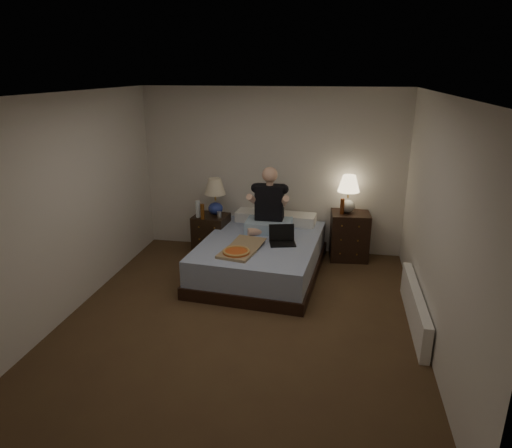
% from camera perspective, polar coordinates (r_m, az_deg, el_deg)
% --- Properties ---
extents(floor, '(4.00, 4.50, 0.00)m').
position_cam_1_polar(floor, '(5.38, -1.76, -11.67)').
color(floor, brown).
rests_on(floor, ground).
extents(ceiling, '(4.00, 4.50, 0.00)m').
position_cam_1_polar(ceiling, '(4.65, -2.07, 15.96)').
color(ceiling, white).
rests_on(ceiling, ground).
extents(wall_back, '(4.00, 0.00, 2.50)m').
position_cam_1_polar(wall_back, '(7.01, 1.99, 6.59)').
color(wall_back, silver).
rests_on(wall_back, ground).
extents(wall_front, '(4.00, 0.00, 2.50)m').
position_cam_1_polar(wall_front, '(2.90, -11.53, -12.30)').
color(wall_front, silver).
rests_on(wall_front, ground).
extents(wall_left, '(0.00, 4.50, 2.50)m').
position_cam_1_polar(wall_left, '(5.63, -22.24, 2.13)').
color(wall_left, silver).
rests_on(wall_left, ground).
extents(wall_right, '(0.00, 4.50, 2.50)m').
position_cam_1_polar(wall_right, '(4.87, 21.74, -0.25)').
color(wall_right, silver).
rests_on(wall_right, ground).
extents(bed, '(1.69, 2.15, 0.51)m').
position_cam_1_polar(bed, '(6.37, 0.60, -4.09)').
color(bed, '#5A75B5').
rests_on(bed, floor).
extents(nightstand_left, '(0.53, 0.49, 0.64)m').
position_cam_1_polar(nightstand_left, '(7.01, -5.60, -1.41)').
color(nightstand_left, black).
rests_on(nightstand_left, floor).
extents(nightstand_right, '(0.59, 0.54, 0.72)m').
position_cam_1_polar(nightstand_right, '(7.00, 11.57, -1.40)').
color(nightstand_right, black).
rests_on(nightstand_right, floor).
extents(lamp_left, '(0.36, 0.36, 0.56)m').
position_cam_1_polar(lamp_left, '(6.87, -5.12, 3.43)').
color(lamp_left, '#283993').
rests_on(lamp_left, nightstand_left).
extents(lamp_right, '(0.33, 0.33, 0.56)m').
position_cam_1_polar(lamp_right, '(6.81, 11.45, 3.70)').
color(lamp_right, '#9B9A93').
rests_on(lamp_right, nightstand_right).
extents(water_bottle, '(0.07, 0.07, 0.25)m').
position_cam_1_polar(water_bottle, '(6.82, -7.27, 1.87)').
color(water_bottle, white).
rests_on(water_bottle, nightstand_left).
extents(soda_can, '(0.07, 0.07, 0.10)m').
position_cam_1_polar(soda_can, '(6.77, -4.63, 1.16)').
color(soda_can, beige).
rests_on(soda_can, nightstand_left).
extents(beer_bottle_left, '(0.06, 0.06, 0.23)m').
position_cam_1_polar(beer_bottle_left, '(6.72, -6.73, 1.55)').
color(beer_bottle_left, '#60330D').
rests_on(beer_bottle_left, nightstand_left).
extents(beer_bottle_right, '(0.06, 0.06, 0.23)m').
position_cam_1_polar(beer_bottle_right, '(6.76, 10.73, 2.19)').
color(beer_bottle_right, '#5B270D').
rests_on(beer_bottle_right, nightstand_right).
extents(person, '(0.67, 0.53, 0.93)m').
position_cam_1_polar(person, '(6.47, 1.65, 3.02)').
color(person, black).
rests_on(person, bed).
extents(laptop, '(0.40, 0.36, 0.24)m').
position_cam_1_polar(laptop, '(6.07, 3.35, -1.49)').
color(laptop, black).
rests_on(laptop, bed).
extents(pizza_box, '(0.54, 0.82, 0.08)m').
position_cam_1_polar(pizza_box, '(5.74, -2.48, -3.56)').
color(pizza_box, tan).
rests_on(pizza_box, bed).
extents(radiator, '(0.10, 1.60, 0.40)m').
position_cam_1_polar(radiator, '(5.49, 19.23, -9.79)').
color(radiator, white).
rests_on(radiator, floor).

